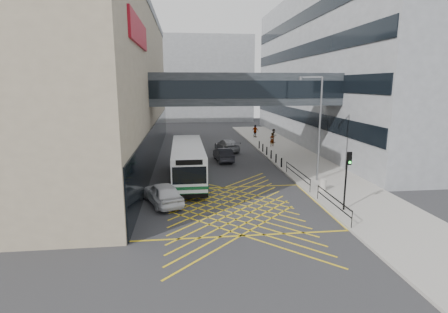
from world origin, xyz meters
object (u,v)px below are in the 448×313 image
object	(u,v)px
pedestrian_c	(255,131)
pedestrian_a	(272,140)
bus	(188,162)
car_white	(163,193)
car_silver	(227,145)
pedestrian_b	(274,136)
street_lamp	(317,122)
car_dark	(223,155)
traffic_light	(347,173)
litter_bin	(323,185)

from	to	relation	value
pedestrian_c	pedestrian_a	bearing A→B (deg)	132.96
bus	car_white	size ratio (longest dim) A/B	2.30
car_silver	pedestrian_b	distance (m)	8.12
pedestrian_c	pedestrian_b	bearing A→B (deg)	144.54
street_lamp	pedestrian_b	size ratio (longest dim) A/B	4.49
car_dark	bus	bearing A→B (deg)	56.87
traffic_light	pedestrian_b	world-z (taller)	traffic_light
pedestrian_b	pedestrian_c	distance (m)	5.46
car_white	pedestrian_b	bearing A→B (deg)	-141.64
car_dark	pedestrian_b	bearing A→B (deg)	-134.75
car_silver	car_white	bearing A→B (deg)	58.60
car_white	pedestrian_b	distance (m)	26.42
bus	pedestrian_c	bearing A→B (deg)	64.91
litter_bin	pedestrian_c	size ratio (longest dim) A/B	0.47
bus	car_dark	distance (m)	8.28
car_white	litter_bin	distance (m)	11.87
traffic_light	litter_bin	xyz separation A→B (m)	(0.28, 4.27, -2.03)
street_lamp	pedestrian_b	bearing A→B (deg)	108.45
litter_bin	pedestrian_c	distance (m)	26.65
traffic_light	street_lamp	size ratio (longest dim) A/B	0.45
pedestrian_a	pedestrian_c	world-z (taller)	pedestrian_c
bus	pedestrian_b	world-z (taller)	bus
street_lamp	litter_bin	xyz separation A→B (m)	(-0.45, -2.86, -4.37)
pedestrian_a	pedestrian_c	size ratio (longest dim) A/B	0.93
litter_bin	pedestrian_c	xyz separation A→B (m)	(0.31, 26.64, 0.49)
street_lamp	pedestrian_b	world-z (taller)	street_lamp
car_dark	street_lamp	size ratio (longest dim) A/B	0.54
car_white	car_dark	distance (m)	14.02
street_lamp	car_white	bearing A→B (deg)	-138.82
car_white	car_silver	size ratio (longest dim) A/B	0.98
traffic_light	pedestrian_b	size ratio (longest dim) A/B	2.02
car_white	car_dark	xyz separation A→B (m)	(5.59, 12.85, -0.06)
car_dark	pedestrian_c	world-z (taller)	pedestrian_c
street_lamp	pedestrian_c	world-z (taller)	street_lamp
car_silver	pedestrian_a	xyz separation A→B (m)	(5.99, 1.70, 0.25)
litter_bin	bus	bearing A→B (deg)	156.79
pedestrian_b	pedestrian_c	world-z (taller)	pedestrian_b
car_silver	street_lamp	world-z (taller)	street_lamp
bus	car_white	xyz separation A→B (m)	(-1.79, -5.56, -0.90)
street_lamp	car_silver	bearing A→B (deg)	133.88
bus	car_dark	bearing A→B (deg)	62.13
car_dark	litter_bin	bearing A→B (deg)	112.62
bus	car_white	world-z (taller)	bus
car_white	street_lamp	distance (m)	13.59
litter_bin	traffic_light	bearing A→B (deg)	-93.78
bus	pedestrian_b	xyz separation A→B (m)	(11.80, 17.10, -0.57)
car_dark	traffic_light	bearing A→B (deg)	104.92
car_silver	traffic_light	size ratio (longest dim) A/B	1.30
car_white	litter_bin	xyz separation A→B (m)	(11.80, 1.27, -0.18)
bus	car_silver	size ratio (longest dim) A/B	2.26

